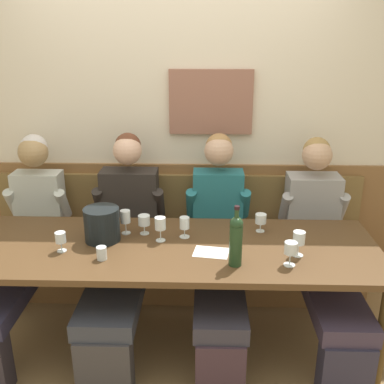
# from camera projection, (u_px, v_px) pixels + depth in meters

# --- Properties ---
(ground_plane) EXTENTS (6.80, 6.80, 0.02)m
(ground_plane) POSITION_uv_depth(u_px,v_px,m) (170.00, 360.00, 2.97)
(ground_plane) COLOR olive
(ground_plane) RESTS_ON ground
(room_wall_back) EXTENTS (6.80, 0.12, 2.80)m
(room_wall_back) POSITION_uv_depth(u_px,v_px,m) (178.00, 115.00, 3.52)
(room_wall_back) COLOR beige
(room_wall_back) RESTS_ON ground
(wood_wainscot_panel) EXTENTS (6.80, 0.03, 1.02)m
(wood_wainscot_panel) POSITION_uv_depth(u_px,v_px,m) (178.00, 223.00, 3.77)
(wood_wainscot_panel) COLOR brown
(wood_wainscot_panel) RESTS_ON ground
(wall_bench) EXTENTS (2.91, 0.42, 0.94)m
(wall_bench) POSITION_uv_depth(u_px,v_px,m) (177.00, 260.00, 3.65)
(wall_bench) COLOR brown
(wall_bench) RESTS_ON ground
(dining_table) EXTENTS (2.61, 0.87, 0.75)m
(dining_table) POSITION_uv_depth(u_px,v_px,m) (170.00, 255.00, 2.87)
(dining_table) COLOR #4D341D
(dining_table) RESTS_ON ground
(person_center_left_seat) EXTENTS (0.47, 1.30, 1.30)m
(person_center_left_seat) POSITION_uv_depth(u_px,v_px,m) (24.00, 237.00, 3.21)
(person_center_left_seat) COLOR #2A252E
(person_center_left_seat) RESTS_ON ground
(person_center_right_seat) EXTENTS (0.53, 1.29, 1.31)m
(person_center_right_seat) POSITION_uv_depth(u_px,v_px,m) (123.00, 240.00, 3.19)
(person_center_right_seat) COLOR #363437
(person_center_right_seat) RESTS_ON ground
(person_right_seat) EXTENTS (0.48, 1.29, 1.31)m
(person_right_seat) POSITION_uv_depth(u_px,v_px,m) (219.00, 240.00, 3.17)
(person_right_seat) COLOR #372630
(person_right_seat) RESTS_ON ground
(person_left_seat) EXTENTS (0.49, 1.30, 1.29)m
(person_left_seat) POSITION_uv_depth(u_px,v_px,m) (321.00, 240.00, 3.17)
(person_left_seat) COLOR #292638
(person_left_seat) RESTS_ON ground
(ice_bucket) EXTENTS (0.23, 0.23, 0.22)m
(ice_bucket) POSITION_uv_depth(u_px,v_px,m) (102.00, 224.00, 2.88)
(ice_bucket) COLOR black
(ice_bucket) RESTS_ON dining_table
(wine_bottle_green_tall) EXTENTS (0.08, 0.08, 0.36)m
(wine_bottle_green_tall) POSITION_uv_depth(u_px,v_px,m) (236.00, 239.00, 2.56)
(wine_bottle_green_tall) COLOR #1F391E
(wine_bottle_green_tall) RESTS_ON dining_table
(wine_glass_mid_right) EXTENTS (0.07, 0.07, 0.16)m
(wine_glass_mid_right) POSITION_uv_depth(u_px,v_px,m) (299.00, 239.00, 2.68)
(wine_glass_mid_right) COLOR silver
(wine_glass_mid_right) RESTS_ON dining_table
(wine_glass_center_rear) EXTENTS (0.08, 0.08, 0.13)m
(wine_glass_center_rear) POSITION_uv_depth(u_px,v_px,m) (144.00, 221.00, 2.98)
(wine_glass_center_rear) COLOR silver
(wine_glass_center_rear) RESTS_ON dining_table
(wine_glass_right_end) EXTENTS (0.07, 0.07, 0.15)m
(wine_glass_right_end) POSITION_uv_depth(u_px,v_px,m) (291.00, 249.00, 2.57)
(wine_glass_right_end) COLOR silver
(wine_glass_right_end) RESTS_ON dining_table
(wine_glass_left_end) EXTENTS (0.07, 0.07, 0.14)m
(wine_glass_left_end) POSITION_uv_depth(u_px,v_px,m) (185.00, 224.00, 2.93)
(wine_glass_left_end) COLOR silver
(wine_glass_left_end) RESTS_ON dining_table
(wine_glass_center_front) EXTENTS (0.06, 0.06, 0.12)m
(wine_glass_center_front) POSITION_uv_depth(u_px,v_px,m) (61.00, 239.00, 2.74)
(wine_glass_center_front) COLOR silver
(wine_glass_center_front) RESTS_ON dining_table
(wine_glass_by_bottle) EXTENTS (0.07, 0.07, 0.16)m
(wine_glass_by_bottle) POSITION_uv_depth(u_px,v_px,m) (160.00, 225.00, 2.87)
(wine_glass_by_bottle) COLOR silver
(wine_glass_by_bottle) RESTS_ON dining_table
(wine_glass_mid_left) EXTENTS (0.07, 0.07, 0.16)m
(wine_glass_mid_left) POSITION_uv_depth(u_px,v_px,m) (125.00, 217.00, 2.97)
(wine_glass_mid_left) COLOR silver
(wine_glass_mid_left) RESTS_ON dining_table
(wine_glass_near_bucket) EXTENTS (0.07, 0.07, 0.12)m
(wine_glass_near_bucket) POSITION_uv_depth(u_px,v_px,m) (261.00, 219.00, 3.01)
(wine_glass_near_bucket) COLOR silver
(wine_glass_near_bucket) RESTS_ON dining_table
(water_tumbler_right) EXTENTS (0.06, 0.06, 0.08)m
(water_tumbler_right) POSITION_uv_depth(u_px,v_px,m) (102.00, 253.00, 2.66)
(water_tumbler_right) COLOR silver
(water_tumbler_right) RESTS_ON dining_table
(tasting_sheet_left_guest) EXTENTS (0.23, 0.18, 0.00)m
(tasting_sheet_left_guest) POSITION_uv_depth(u_px,v_px,m) (211.00, 252.00, 2.75)
(tasting_sheet_left_guest) COLOR white
(tasting_sheet_left_guest) RESTS_ON dining_table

